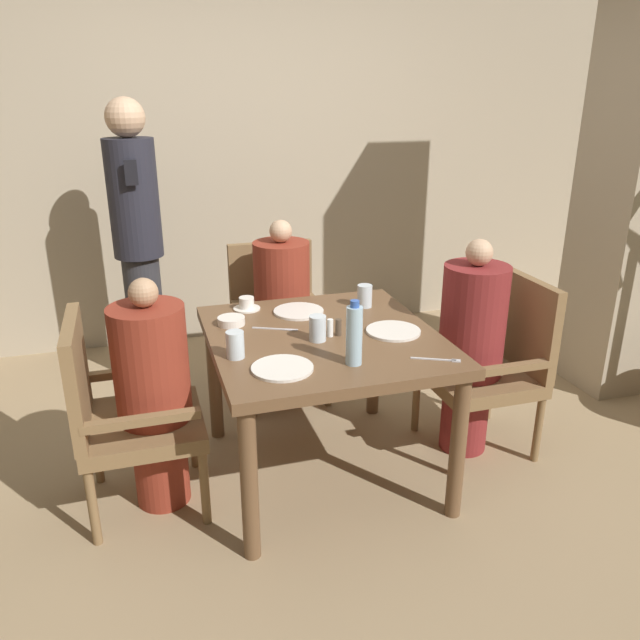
# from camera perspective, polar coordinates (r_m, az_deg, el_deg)

# --- Properties ---
(ground_plane) EXTENTS (16.00, 16.00, 0.00)m
(ground_plane) POSITION_cam_1_polar(r_m,az_deg,el_deg) (3.19, 0.29, -13.56)
(ground_plane) COLOR #9E8460
(wall_back) EXTENTS (8.00, 0.06, 2.80)m
(wall_back) POSITION_cam_1_polar(r_m,az_deg,el_deg) (4.59, -7.33, 15.61)
(wall_back) COLOR tan
(wall_back) RESTS_ON ground_plane
(dining_table) EXTENTS (1.02, 1.09, 0.73)m
(dining_table) POSITION_cam_1_polar(r_m,az_deg,el_deg) (2.88, 0.32, -3.07)
(dining_table) COLOR brown
(dining_table) RESTS_ON ground_plane
(chair_left_side) EXTENTS (0.52, 0.52, 0.90)m
(chair_left_side) POSITION_cam_1_polar(r_m,az_deg,el_deg) (2.84, -17.76, -7.88)
(chair_left_side) COLOR brown
(chair_left_side) RESTS_ON ground_plane
(diner_in_left_chair) EXTENTS (0.32, 0.32, 1.06)m
(diner_in_left_chair) POSITION_cam_1_polar(r_m,az_deg,el_deg) (2.81, -14.95, -6.47)
(diner_in_left_chair) COLOR maroon
(diner_in_left_chair) RESTS_ON ground_plane
(chair_far_side) EXTENTS (0.52, 0.52, 0.90)m
(chair_far_side) POSITION_cam_1_polar(r_m,az_deg,el_deg) (3.78, -3.94, 0.38)
(chair_far_side) COLOR brown
(chair_far_side) RESTS_ON ground_plane
(diner_in_far_chair) EXTENTS (0.32, 0.32, 1.10)m
(diner_in_far_chair) POSITION_cam_1_polar(r_m,az_deg,el_deg) (3.62, -3.45, 0.81)
(diner_in_far_chair) COLOR maroon
(diner_in_far_chair) RESTS_ON ground_plane
(chair_right_side) EXTENTS (0.52, 0.52, 0.90)m
(chair_right_side) POSITION_cam_1_polar(r_m,az_deg,el_deg) (3.30, 15.65, -3.50)
(chair_right_side) COLOR brown
(chair_right_side) RESTS_ON ground_plane
(diner_in_right_chair) EXTENTS (0.32, 0.32, 1.12)m
(diner_in_right_chair) POSITION_cam_1_polar(r_m,az_deg,el_deg) (3.20, 13.61, -2.37)
(diner_in_right_chair) COLOR maroon
(diner_in_right_chair) RESTS_ON ground_plane
(standing_host) EXTENTS (0.30, 0.33, 1.74)m
(standing_host) POSITION_cam_1_polar(r_m,az_deg,el_deg) (3.96, -16.34, 7.31)
(standing_host) COLOR #2D2D33
(standing_host) RESTS_ON ground_plane
(plate_main_left) EXTENTS (0.25, 0.25, 0.01)m
(plate_main_left) POSITION_cam_1_polar(r_m,az_deg,el_deg) (3.11, -1.97, 0.80)
(plate_main_left) COLOR white
(plate_main_left) RESTS_ON dining_table
(plate_main_right) EXTENTS (0.25, 0.25, 0.01)m
(plate_main_right) POSITION_cam_1_polar(r_m,az_deg,el_deg) (2.88, 6.72, -1.00)
(plate_main_right) COLOR white
(plate_main_right) RESTS_ON dining_table
(plate_dessert_center) EXTENTS (0.25, 0.25, 0.01)m
(plate_dessert_center) POSITION_cam_1_polar(r_m,az_deg,el_deg) (2.50, -3.46, -4.41)
(plate_dessert_center) COLOR white
(plate_dessert_center) RESTS_ON dining_table
(teacup_with_saucer) EXTENTS (0.14, 0.14, 0.06)m
(teacup_with_saucer) POSITION_cam_1_polar(r_m,az_deg,el_deg) (3.17, -6.72, 1.42)
(teacup_with_saucer) COLOR white
(teacup_with_saucer) RESTS_ON dining_table
(bowl_small) EXTENTS (0.13, 0.13, 0.04)m
(bowl_small) POSITION_cam_1_polar(r_m,az_deg,el_deg) (2.98, -8.12, -0.08)
(bowl_small) COLOR white
(bowl_small) RESTS_ON dining_table
(water_bottle) EXTENTS (0.07, 0.07, 0.27)m
(water_bottle) POSITION_cam_1_polar(r_m,az_deg,el_deg) (2.50, 3.15, -1.36)
(water_bottle) COLOR #A3C6DB
(water_bottle) RESTS_ON dining_table
(glass_tall_near) EXTENTS (0.08, 0.08, 0.12)m
(glass_tall_near) POSITION_cam_1_polar(r_m,az_deg,el_deg) (2.75, -0.22, -0.76)
(glass_tall_near) COLOR silver
(glass_tall_near) RESTS_ON dining_table
(glass_tall_mid) EXTENTS (0.08, 0.08, 0.12)m
(glass_tall_mid) POSITION_cam_1_polar(r_m,az_deg,el_deg) (2.60, -7.76, -2.25)
(glass_tall_mid) COLOR silver
(glass_tall_mid) RESTS_ON dining_table
(glass_tall_far) EXTENTS (0.08, 0.08, 0.12)m
(glass_tall_far) POSITION_cam_1_polar(r_m,az_deg,el_deg) (3.19, 4.10, 2.21)
(glass_tall_far) COLOR silver
(glass_tall_far) RESTS_ON dining_table
(salt_shaker) EXTENTS (0.03, 0.03, 0.08)m
(salt_shaker) POSITION_cam_1_polar(r_m,az_deg,el_deg) (2.80, 0.93, -0.73)
(salt_shaker) COLOR white
(salt_shaker) RESTS_ON dining_table
(pepper_shaker) EXTENTS (0.03, 0.03, 0.08)m
(pepper_shaker) POSITION_cam_1_polar(r_m,az_deg,el_deg) (2.82, 1.69, -0.68)
(pepper_shaker) COLOR #4C3D2D
(pepper_shaker) RESTS_ON dining_table
(fork_beside_plate) EXTENTS (0.19, 0.10, 0.00)m
(fork_beside_plate) POSITION_cam_1_polar(r_m,az_deg,el_deg) (2.62, 10.99, -3.58)
(fork_beside_plate) COLOR silver
(fork_beside_plate) RESTS_ON dining_table
(knife_beside_plate) EXTENTS (0.20, 0.10, 0.00)m
(knife_beside_plate) POSITION_cam_1_polar(r_m,az_deg,el_deg) (2.90, -3.91, -0.82)
(knife_beside_plate) COLOR silver
(knife_beside_plate) RESTS_ON dining_table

